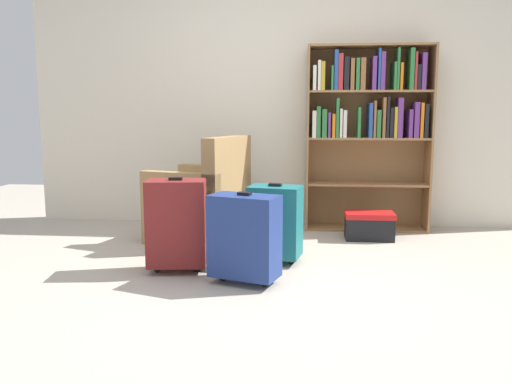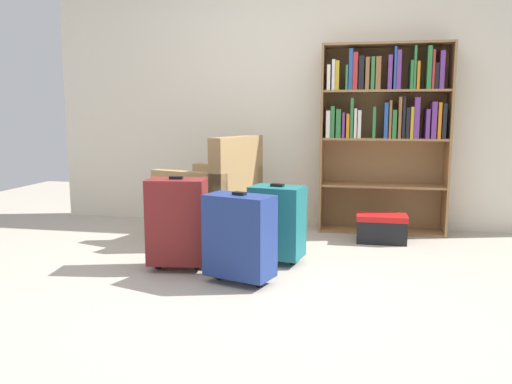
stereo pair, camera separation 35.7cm
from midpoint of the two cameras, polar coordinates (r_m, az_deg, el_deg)
ground_plane at (r=3.30m, az=4.52°, el=-10.61°), size 8.80×8.80×0.00m
back_wall at (r=5.09m, az=7.37°, el=10.98°), size 5.03×0.10×2.60m
bookshelf at (r=4.88m, az=16.12°, el=7.61°), size 1.13×0.31×1.70m
armchair at (r=4.50m, az=-2.54°, el=-1.23°), size 0.88×0.88×0.90m
mug at (r=4.44m, az=3.55°, el=-4.91°), size 0.12×0.08×0.10m
storage_box at (r=4.57m, az=15.91°, el=-3.83°), size 0.42×0.25×0.24m
suitcase_navy_blue at (r=3.31m, az=1.26°, el=-4.91°), size 0.48×0.35×0.60m
suitcase_teal at (r=3.77m, az=5.07°, el=-3.33°), size 0.41×0.32×0.59m
suitcase_dark_red at (r=3.61m, az=-5.93°, el=-3.26°), size 0.43×0.30×0.66m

